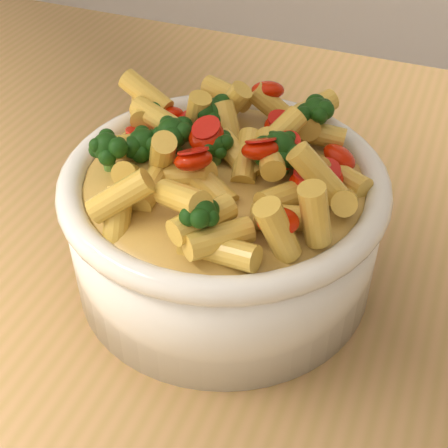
% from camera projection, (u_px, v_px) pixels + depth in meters
% --- Properties ---
extents(table, '(1.20, 0.80, 0.90)m').
position_uv_depth(table, '(105.00, 317.00, 0.56)').
color(table, '#A57746').
rests_on(table, ground).
extents(serving_bowl, '(0.22, 0.22, 0.09)m').
position_uv_depth(serving_bowl, '(224.00, 223.00, 0.43)').
color(serving_bowl, white).
rests_on(serving_bowl, table).
extents(pasta_salad, '(0.17, 0.17, 0.04)m').
position_uv_depth(pasta_salad, '(224.00, 153.00, 0.40)').
color(pasta_salad, '#ECC34A').
rests_on(pasta_salad, serving_bowl).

